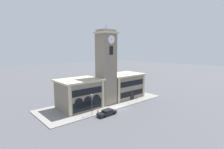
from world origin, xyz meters
TOP-DOWN VIEW (x-y plane):
  - ground_plane at (0.00, 0.00)m, footprint 300.00×300.00m
  - sidewalk_kerb at (0.00, 6.47)m, footprint 36.11×12.94m
  - clock_tower at (0.00, 5.30)m, footprint 4.96×4.96m
  - town_hall_left_wing at (-7.45, 7.02)m, footprint 10.75×8.46m
  - town_hall_right_wing at (8.24, 7.03)m, footprint 12.33×8.46m
  - parked_car_near at (-5.34, -1.47)m, footprint 4.68×1.95m
  - street_lamp at (-8.04, 0.65)m, footprint 0.36×0.36m
  - fire_hydrant at (-6.40, 0.59)m, footprint 0.22×0.22m

SIDE VIEW (x-z plane):
  - ground_plane at x=0.00m, z-range 0.00..0.00m
  - sidewalk_kerb at x=0.00m, z-range 0.00..0.15m
  - fire_hydrant at x=-6.40m, z-range 0.13..1.00m
  - parked_car_near at x=-5.34m, z-range 0.04..1.37m
  - street_lamp at x=-8.04m, z-range 0.99..5.95m
  - town_hall_right_wing at x=8.24m, z-range 0.03..7.56m
  - town_hall_left_wing at x=-7.45m, z-range 0.03..7.56m
  - clock_tower at x=0.00m, z-range -0.55..20.81m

